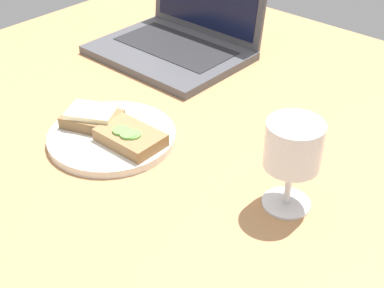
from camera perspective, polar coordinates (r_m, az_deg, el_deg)
wooden_table at (r=89.45cm, az=-2.66°, el=-2.64°), size 140.00×140.00×3.00cm
plate at (r=94.29cm, az=-8.55°, el=0.79°), size 22.30×22.30×1.42cm
sandwich_with_cheese at (r=96.18cm, az=-10.60°, el=2.81°), size 11.55×9.88×3.05cm
sandwich_with_cucumber at (r=90.34cm, az=-6.60°, el=0.74°), size 11.22×7.43×2.65cm
wine_glass at (r=75.22cm, az=10.74°, el=-0.50°), size 8.13×8.13×14.19cm
laptop at (r=123.93cm, az=-1.28°, el=11.68°), size 32.88×27.56×23.15cm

